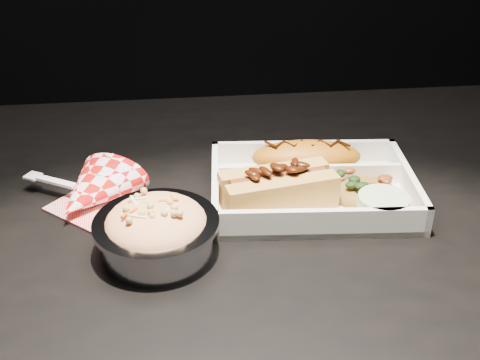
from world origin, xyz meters
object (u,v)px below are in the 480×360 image
napkin_fork (92,193)px  hotdog (278,186)px  dining_table (232,282)px  fried_pastry (306,157)px  food_tray (311,190)px  foil_coleslaw_cup (157,229)px

napkin_fork → hotdog: bearing=20.8°
dining_table → fried_pastry: fried_pastry is taller
food_tray → hotdog: size_ratio=1.81×
dining_table → fried_pastry: size_ratio=8.27×
foil_coleslaw_cup → napkin_fork: size_ratio=0.80×
dining_table → napkin_fork: size_ratio=7.01×
fried_pastry → foil_coleslaw_cup: (-0.20, -0.15, 0.00)m
dining_table → foil_coleslaw_cup: bearing=-149.9°
food_tray → fried_pastry: bearing=90.0°
fried_pastry → napkin_fork: (-0.28, -0.04, -0.01)m
dining_table → hotdog: 0.14m
fried_pastry → napkin_fork: bearing=-171.5°
hotdog → foil_coleslaw_cup: foil_coleslaw_cup is taller
hotdog → napkin_fork: 0.23m
hotdog → napkin_fork: bearing=160.3°
dining_table → hotdog: bearing=20.7°
dining_table → foil_coleslaw_cup: 0.16m
hotdog → napkin_fork: size_ratio=0.85×
napkin_fork → fried_pastry: bearing=38.5°
foil_coleslaw_cup → napkin_fork: 0.14m
dining_table → food_tray: bearing=23.2°
napkin_fork → food_tray: bearing=27.2°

